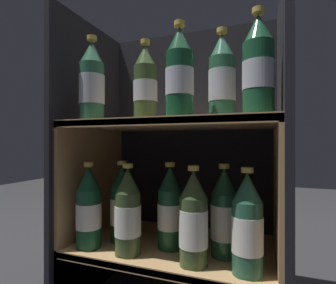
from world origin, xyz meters
name	(u,v)px	position (x,y,z in m)	size (l,w,h in m)	color
fridge_back_wall	(190,156)	(0.00, 0.40, 0.51)	(0.71, 0.02, 1.02)	black
fridge_side_left	(90,157)	(-0.34, 0.20, 0.51)	(0.02, 0.43, 1.02)	black
fridge_side_right	(284,161)	(0.34, 0.20, 0.51)	(0.02, 0.43, 1.02)	black
shelf_lower	(173,256)	(0.00, 0.19, 0.18)	(0.67, 0.39, 0.23)	tan
shelf_upper	(173,175)	(0.00, 0.19, 0.46)	(0.67, 0.39, 0.64)	tan
bottle_upper_front_0	(92,84)	(-0.24, 0.07, 0.76)	(0.08, 0.08, 0.28)	#285B42
bottle_upper_front_1	(180,75)	(0.06, 0.07, 0.76)	(0.08, 0.08, 0.28)	#144228
bottle_upper_front_2	(258,68)	(0.28, 0.07, 0.76)	(0.08, 0.08, 0.28)	#194C2D
bottle_upper_back_0	(145,85)	(-0.09, 0.16, 0.76)	(0.08, 0.08, 0.28)	#384C28
bottle_upper_back_1	(222,80)	(0.17, 0.16, 0.76)	(0.08, 0.08, 0.28)	#285B42
bottle_lower_front_0	(89,209)	(-0.25, 0.07, 0.35)	(0.08, 0.08, 0.28)	#144228
bottle_lower_front_1	(128,214)	(-0.11, 0.07, 0.35)	(0.08, 0.08, 0.28)	#384C28
bottle_lower_front_2	(193,221)	(0.10, 0.07, 0.35)	(0.08, 0.08, 0.28)	#384C28
bottle_lower_front_3	(247,227)	(0.25, 0.07, 0.35)	(0.08, 0.08, 0.28)	#285B42
bottle_lower_back_0	(122,205)	(-0.18, 0.16, 0.35)	(0.08, 0.08, 0.28)	#144228
bottle_lower_back_1	(169,210)	(0.00, 0.16, 0.35)	(0.08, 0.08, 0.28)	#194C2D
bottle_lower_back_2	(224,215)	(0.18, 0.16, 0.35)	(0.08, 0.08, 0.28)	#1E5638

